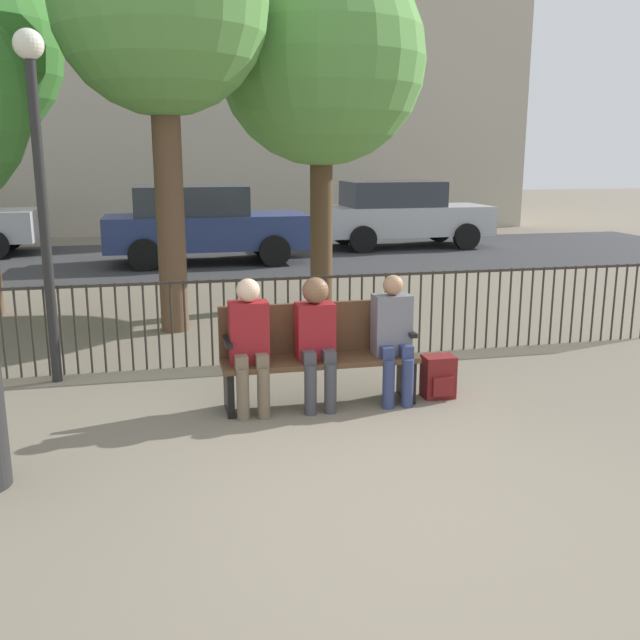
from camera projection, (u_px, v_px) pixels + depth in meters
ground_plane at (393, 514)px, 4.56m from camera, size 80.00×80.00×0.00m
park_bench at (318, 351)px, 6.51m from camera, size 1.78×0.45×0.92m
seated_person_0 at (250, 339)px, 6.21m from camera, size 0.34×0.39×1.20m
seated_person_1 at (316, 334)px, 6.34m from camera, size 0.34×0.39×1.19m
seated_person_2 at (393, 333)px, 6.50m from camera, size 0.34×0.39×1.19m
backpack at (438, 377)px, 6.71m from camera, size 0.29×0.25×0.40m
fence_railing at (289, 312)px, 7.83m from camera, size 9.01×0.03×0.95m
tree_0 at (321, 61)px, 10.23m from camera, size 3.02×3.02×5.09m
tree_2 at (161, 9)px, 8.46m from camera, size 2.60×2.60×5.29m
lamp_post at (38, 154)px, 6.72m from camera, size 0.28×0.28×3.37m
street_surface at (222, 257)px, 15.95m from camera, size 24.00×6.00×0.01m
parked_car_0 at (400, 213)px, 17.59m from camera, size 4.20×1.94×1.62m
parked_car_2 at (202, 223)px, 15.01m from camera, size 4.20×1.94×1.62m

